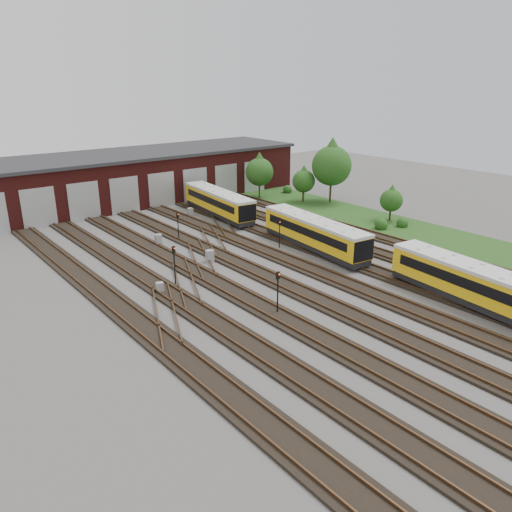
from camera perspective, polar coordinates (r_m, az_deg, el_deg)
ground at (r=37.85m, az=10.54°, el=-4.89°), size 120.00×120.00×0.00m
track_network at (r=38.04m, az=9.72°, el=-4.53°), size 30.40×70.00×0.33m
maintenance_shed at (r=68.65m, az=-15.42°, el=8.59°), size 51.00×12.50×6.35m
grass_verge at (r=57.82m, az=15.59°, el=3.36°), size 8.00×55.00×0.05m
metro_train at (r=47.55m, az=6.69°, el=2.66°), size 3.90×45.47×2.75m
signal_mast_0 at (r=34.20m, az=2.51°, el=-3.58°), size 0.29×0.28×3.15m
signal_mast_1 at (r=39.74m, az=-9.33°, el=-0.44°), size 0.31×0.30×3.16m
signal_mast_2 at (r=50.79m, az=-8.91°, el=3.81°), size 0.29×0.28×2.89m
signal_mast_3 at (r=47.87m, az=2.71°, el=2.92°), size 0.25×0.24×2.75m
relay_cabinet_0 at (r=38.78m, az=-10.92°, el=-3.59°), size 0.60×0.53×0.88m
relay_cabinet_1 at (r=50.16m, az=-11.10°, el=1.87°), size 0.72×0.63×1.05m
relay_cabinet_2 at (r=44.68m, az=-5.30°, el=-0.01°), size 0.76×0.67×1.10m
relay_cabinet_3 at (r=60.16m, az=-7.52°, el=5.00°), size 0.62×0.53×1.00m
relay_cabinet_4 at (r=57.58m, az=1.84°, el=4.50°), size 0.69×0.62×1.00m
tree_0 at (r=68.52m, az=0.40°, el=9.96°), size 3.78×3.78×6.26m
tree_1 at (r=66.45m, az=5.48°, el=8.81°), size 2.97×2.97×4.92m
tree_2 at (r=66.31m, az=8.67°, el=10.69°), size 5.14×5.14×8.52m
tree_3 at (r=59.08m, az=15.23°, el=6.45°), size 2.57×2.57×4.27m
bush_0 at (r=56.00m, az=14.13°, el=3.70°), size 1.42×1.42×1.42m
bush_1 at (r=57.47m, az=16.41°, el=3.82°), size 1.29×1.29×1.29m
bush_2 at (r=72.35m, az=3.62°, el=7.73°), size 1.32×1.32×1.32m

